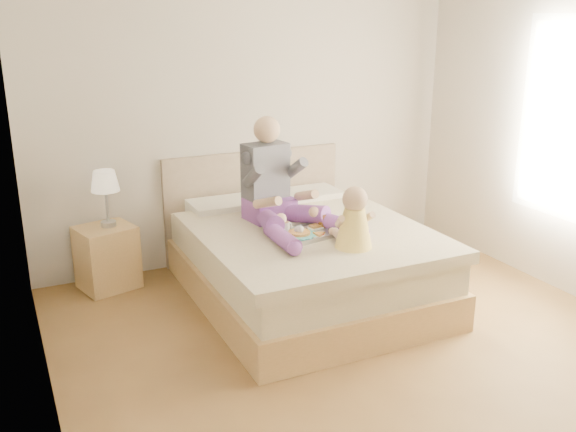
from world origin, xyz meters
name	(u,v)px	position (x,y,z in m)	size (l,w,h in m)	color
room	(390,131)	(0.08, 0.01, 1.51)	(4.02, 4.22, 2.71)	brown
bed	(300,257)	(0.00, 1.08, 0.32)	(1.70, 2.18, 1.00)	#A9844F
nightstand	(107,257)	(-1.40, 1.88, 0.27)	(0.52, 0.49, 0.53)	#A9844F
lamp	(105,184)	(-1.36, 1.89, 0.89)	(0.23, 0.23, 0.47)	#A8ACAF
adult	(278,192)	(-0.16, 1.16, 0.86)	(0.72, 1.07, 0.86)	#713990
tray	(308,231)	(-0.07, 0.80, 0.64)	(0.48, 0.40, 0.12)	#A8ACAF
baby	(353,222)	(0.10, 0.44, 0.79)	(0.30, 0.40, 0.44)	#FFD850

